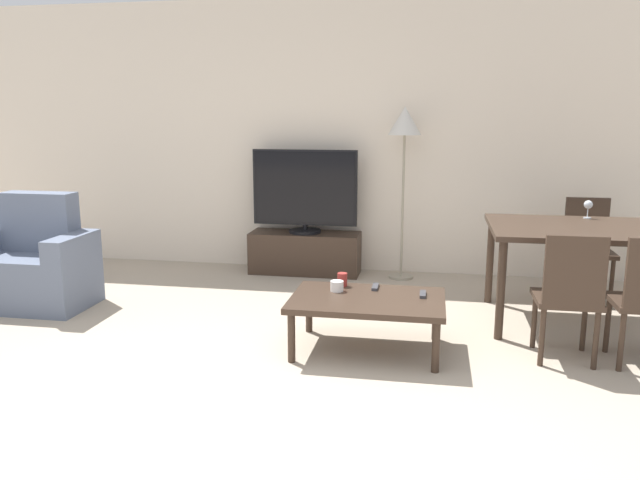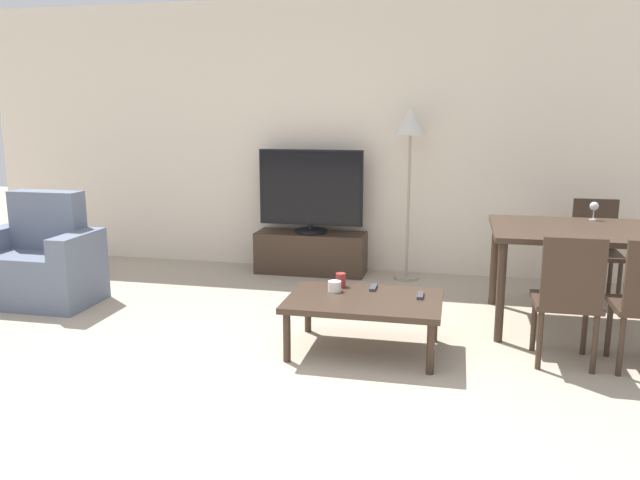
{
  "view_description": "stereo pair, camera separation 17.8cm",
  "coord_description": "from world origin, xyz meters",
  "px_view_note": "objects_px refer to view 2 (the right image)",
  "views": [
    {
      "loc": [
        0.99,
        -2.84,
        1.6
      ],
      "look_at": [
        0.17,
        1.7,
        0.65
      ],
      "focal_mm": 35.0,
      "sensor_mm": 36.0,
      "label": 1
    },
    {
      "loc": [
        1.17,
        -2.8,
        1.6
      ],
      "look_at": [
        0.17,
        1.7,
        0.65
      ],
      "focal_mm": 35.0,
      "sensor_mm": 36.0,
      "label": 2
    }
  ],
  "objects_px": {
    "tv_stand": "(311,253)",
    "dining_table": "(586,239)",
    "dining_chair_far": "(595,245)",
    "wine_glass_left": "(594,207)",
    "cup_white_near": "(335,286)",
    "armchair": "(39,264)",
    "coffee_table": "(364,304)",
    "dining_chair_near": "(568,295)",
    "floor_lamp": "(410,131)",
    "tv": "(311,191)",
    "remote_secondary": "(373,287)",
    "remote_primary": "(420,295)",
    "cup_colored_far": "(341,280)"
  },
  "relations": [
    {
      "from": "dining_chair_far",
      "to": "cup_white_near",
      "type": "height_order",
      "value": "dining_chair_far"
    },
    {
      "from": "coffee_table",
      "to": "remote_secondary",
      "type": "xyz_separation_m",
      "value": [
        0.03,
        0.24,
        0.05
      ]
    },
    {
      "from": "cup_colored_far",
      "to": "remote_primary",
      "type": "bearing_deg",
      "value": -13.82
    },
    {
      "from": "remote_primary",
      "to": "dining_chair_near",
      "type": "bearing_deg",
      "value": -5.98
    },
    {
      "from": "cup_white_near",
      "to": "wine_glass_left",
      "type": "height_order",
      "value": "wine_glass_left"
    },
    {
      "from": "cup_white_near",
      "to": "armchair",
      "type": "bearing_deg",
      "value": 171.47
    },
    {
      "from": "tv_stand",
      "to": "dining_table",
      "type": "bearing_deg",
      "value": -26.01
    },
    {
      "from": "dining_chair_far",
      "to": "remote_primary",
      "type": "distance_m",
      "value": 2.08
    },
    {
      "from": "armchair",
      "to": "tv_stand",
      "type": "xyz_separation_m",
      "value": [
        2.03,
        1.47,
        -0.13
      ]
    },
    {
      "from": "tv_stand",
      "to": "remote_secondary",
      "type": "distance_m",
      "value": 1.96
    },
    {
      "from": "wine_glass_left",
      "to": "coffee_table",
      "type": "bearing_deg",
      "value": -143.08
    },
    {
      "from": "coffee_table",
      "to": "remote_primary",
      "type": "xyz_separation_m",
      "value": [
        0.37,
        0.11,
        0.05
      ]
    },
    {
      "from": "dining_chair_near",
      "to": "dining_table",
      "type": "bearing_deg",
      "value": 73.88
    },
    {
      "from": "cup_colored_far",
      "to": "wine_glass_left",
      "type": "distance_m",
      "value": 2.14
    },
    {
      "from": "cup_white_near",
      "to": "remote_primary",
      "type": "bearing_deg",
      "value": -0.7
    },
    {
      "from": "tv_stand",
      "to": "wine_glass_left",
      "type": "relative_size",
      "value": 7.53
    },
    {
      "from": "armchair",
      "to": "cup_colored_far",
      "type": "relative_size",
      "value": 10.33
    },
    {
      "from": "tv",
      "to": "wine_glass_left",
      "type": "relative_size",
      "value": 7.15
    },
    {
      "from": "dining_chair_near",
      "to": "cup_white_near",
      "type": "xyz_separation_m",
      "value": [
        -1.51,
        0.1,
        -0.06
      ]
    },
    {
      "from": "dining_chair_far",
      "to": "cup_white_near",
      "type": "distance_m",
      "value": 2.51
    },
    {
      "from": "dining_chair_far",
      "to": "cup_colored_far",
      "type": "distance_m",
      "value": 2.42
    },
    {
      "from": "dining_chair_far",
      "to": "wine_glass_left",
      "type": "relative_size",
      "value": 5.89
    },
    {
      "from": "coffee_table",
      "to": "floor_lamp",
      "type": "xyz_separation_m",
      "value": [
        0.13,
        1.96,
        1.09
      ]
    },
    {
      "from": "tv_stand",
      "to": "dining_chair_far",
      "type": "bearing_deg",
      "value": -7.29
    },
    {
      "from": "tv",
      "to": "dining_chair_far",
      "type": "bearing_deg",
      "value": -7.24
    },
    {
      "from": "armchair",
      "to": "tv_stand",
      "type": "bearing_deg",
      "value": 36.03
    },
    {
      "from": "tv",
      "to": "remote_secondary",
      "type": "xyz_separation_m",
      "value": [
        0.87,
        -1.75,
        -0.45
      ]
    },
    {
      "from": "dining_chair_near",
      "to": "cup_white_near",
      "type": "height_order",
      "value": "dining_chair_near"
    },
    {
      "from": "remote_primary",
      "to": "coffee_table",
      "type": "bearing_deg",
      "value": -162.89
    },
    {
      "from": "dining_chair_far",
      "to": "remote_secondary",
      "type": "height_order",
      "value": "dining_chair_far"
    },
    {
      "from": "tv_stand",
      "to": "cup_white_near",
      "type": "xyz_separation_m",
      "value": [
        0.61,
        -1.87,
        0.2
      ]
    },
    {
      "from": "armchair",
      "to": "remote_primary",
      "type": "relative_size",
      "value": 6.58
    },
    {
      "from": "floor_lamp",
      "to": "cup_colored_far",
      "type": "relative_size",
      "value": 17.31
    },
    {
      "from": "dining_chair_far",
      "to": "dining_chair_near",
      "type": "bearing_deg",
      "value": -106.12
    },
    {
      "from": "remote_primary",
      "to": "cup_white_near",
      "type": "relative_size",
      "value": 1.64
    },
    {
      "from": "armchair",
      "to": "floor_lamp",
      "type": "xyz_separation_m",
      "value": [
        2.99,
        1.44,
        1.09
      ]
    },
    {
      "from": "armchair",
      "to": "floor_lamp",
      "type": "height_order",
      "value": "floor_lamp"
    },
    {
      "from": "tv_stand",
      "to": "remote_secondary",
      "type": "relative_size",
      "value": 7.33
    },
    {
      "from": "remote_secondary",
      "to": "wine_glass_left",
      "type": "distance_m",
      "value": 1.95
    },
    {
      "from": "tv",
      "to": "floor_lamp",
      "type": "distance_m",
      "value": 1.13
    },
    {
      "from": "remote_primary",
      "to": "dining_table",
      "type": "bearing_deg",
      "value": 31.99
    },
    {
      "from": "dining_chair_near",
      "to": "dining_chair_far",
      "type": "relative_size",
      "value": 1.0
    },
    {
      "from": "tv",
      "to": "coffee_table",
      "type": "bearing_deg",
      "value": -67.13
    },
    {
      "from": "remote_secondary",
      "to": "cup_colored_far",
      "type": "distance_m",
      "value": 0.24
    },
    {
      "from": "dining_chair_near",
      "to": "remote_primary",
      "type": "bearing_deg",
      "value": 174.02
    },
    {
      "from": "dining_chair_far",
      "to": "cup_colored_far",
      "type": "height_order",
      "value": "dining_chair_far"
    },
    {
      "from": "cup_colored_far",
      "to": "armchair",
      "type": "bearing_deg",
      "value": 174.38
    },
    {
      "from": "tv_stand",
      "to": "tv",
      "type": "bearing_deg",
      "value": -90.0
    },
    {
      "from": "remote_secondary",
      "to": "floor_lamp",
      "type": "bearing_deg",
      "value": 86.73
    },
    {
      "from": "dining_table",
      "to": "remote_secondary",
      "type": "bearing_deg",
      "value": -158.16
    }
  ]
}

